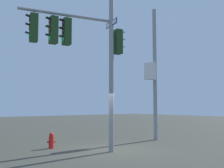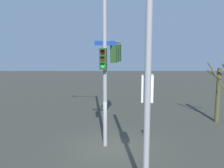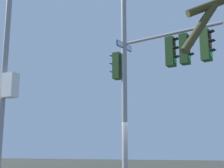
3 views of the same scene
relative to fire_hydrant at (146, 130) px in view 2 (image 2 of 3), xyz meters
The scene contains 5 objects.
ground_plane 2.79m from the fire_hydrant, 130.34° to the left, with size 80.00×80.00×0.00m, color #393B32.
main_signal_pole_assembly 5.48m from the fire_hydrant, 103.98° to the left, with size 4.54×3.76×9.79m.
secondary_pole_assembly 7.07m from the fire_hydrant, behind, with size 0.79×0.48×7.72m.
fire_hydrant is the anchor object (origin of this frame).
bare_tree_behind_pole 6.37m from the fire_hydrant, 63.52° to the right, with size 1.21×1.87×4.34m.
Camera 2 is at (-13.18, 0.01, 5.56)m, focal length 40.82 mm.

